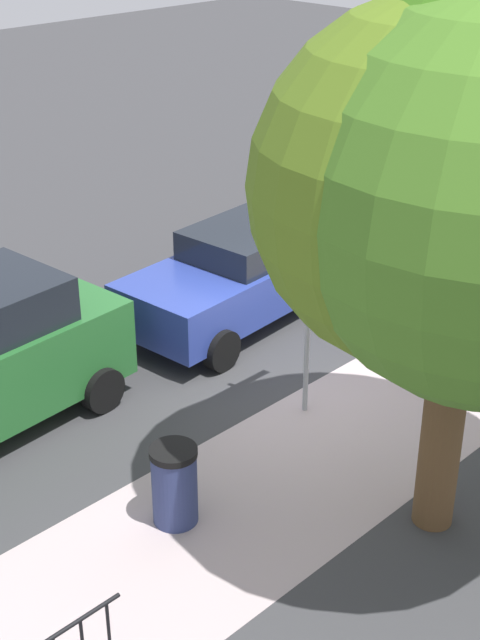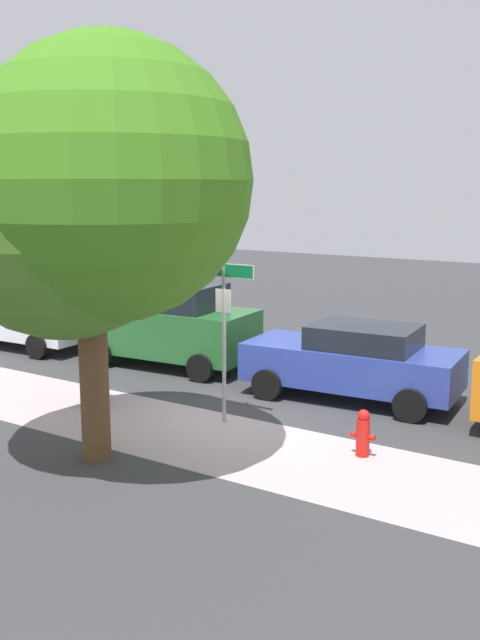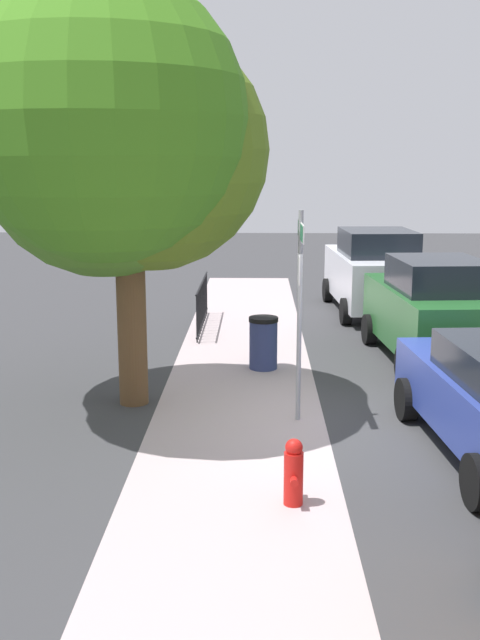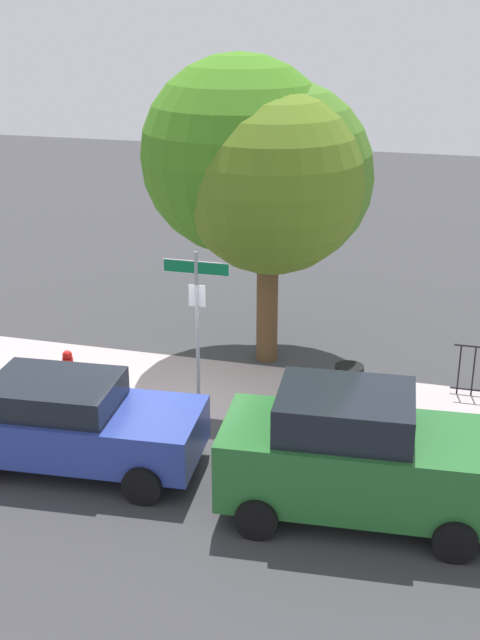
{
  "view_description": "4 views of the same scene",
  "coord_description": "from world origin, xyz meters",
  "px_view_note": "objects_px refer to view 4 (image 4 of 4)",
  "views": [
    {
      "loc": [
        8.33,
        7.29,
        6.79
      ],
      "look_at": [
        1.08,
        0.05,
        1.59
      ],
      "focal_mm": 51.08,
      "sensor_mm": 36.0,
      "label": 1
    },
    {
      "loc": [
        -6.9,
        10.86,
        4.31
      ],
      "look_at": [
        -0.28,
        0.57,
        1.99
      ],
      "focal_mm": 39.94,
      "sensor_mm": 36.0,
      "label": 2
    },
    {
      "loc": [
        -10.48,
        1.02,
        3.8
      ],
      "look_at": [
        0.81,
        1.28,
        1.39
      ],
      "focal_mm": 41.81,
      "sensor_mm": 36.0,
      "label": 3
    },
    {
      "loc": [
        4.71,
        -13.26,
        7.39
      ],
      "look_at": [
        1.03,
        0.27,
        1.94
      ],
      "focal_mm": 46.64,
      "sensor_mm": 36.0,
      "label": 4
    }
  ],
  "objects_px": {
    "car_green": "(357,456)",
    "car_blue": "(69,422)",
    "street_sign": "(197,302)",
    "shade_tree": "(262,170)",
    "fire_hydrant": "(68,369)",
    "trash_bin": "(348,390)"
  },
  "relations": [
    {
      "from": "shade_tree",
      "to": "fire_hydrant",
      "type": "distance_m",
      "value": 5.63
    },
    {
      "from": "trash_bin",
      "to": "car_blue",
      "type": "bearing_deg",
      "value": -143.78
    },
    {
      "from": "street_sign",
      "to": "trash_bin",
      "type": "height_order",
      "value": "street_sign"
    },
    {
      "from": "car_blue",
      "to": "car_green",
      "type": "xyz_separation_m",
      "value": [
        4.8,
        -0.16,
        0.2
      ]
    },
    {
      "from": "street_sign",
      "to": "trash_bin",
      "type": "xyz_separation_m",
      "value": [
        2.81,
        0.5,
        -1.66
      ]
    },
    {
      "from": "street_sign",
      "to": "car_blue",
      "type": "xyz_separation_m",
      "value": [
        -1.42,
        -2.6,
        -1.34
      ]
    },
    {
      "from": "car_blue",
      "to": "street_sign",
      "type": "bearing_deg",
      "value": 57.0
    },
    {
      "from": "street_sign",
      "to": "shade_tree",
      "type": "bearing_deg",
      "value": 78.25
    },
    {
      "from": "shade_tree",
      "to": "fire_hydrant",
      "type": "bearing_deg",
      "value": -143.72
    },
    {
      "from": "car_green",
      "to": "fire_hydrant",
      "type": "relative_size",
      "value": 5.46
    },
    {
      "from": "fire_hydrant",
      "to": "trash_bin",
      "type": "xyz_separation_m",
      "value": [
        5.64,
        0.3,
        0.11
      ]
    },
    {
      "from": "car_green",
      "to": "car_blue",
      "type": "bearing_deg",
      "value": 173.93
    },
    {
      "from": "street_sign",
      "to": "shade_tree",
      "type": "distance_m",
      "value": 3.38
    },
    {
      "from": "shade_tree",
      "to": "car_blue",
      "type": "distance_m",
      "value": 6.55
    },
    {
      "from": "fire_hydrant",
      "to": "car_green",
      "type": "bearing_deg",
      "value": -25.4
    },
    {
      "from": "fire_hydrant",
      "to": "street_sign",
      "type": "bearing_deg",
      "value": -4.01
    },
    {
      "from": "car_green",
      "to": "fire_hydrant",
      "type": "distance_m",
      "value": 6.91
    },
    {
      "from": "street_sign",
      "to": "fire_hydrant",
      "type": "height_order",
      "value": "street_sign"
    },
    {
      "from": "shade_tree",
      "to": "trash_bin",
      "type": "xyz_separation_m",
      "value": [
        2.25,
        -2.19,
        -3.63
      ]
    },
    {
      "from": "shade_tree",
      "to": "car_green",
      "type": "xyz_separation_m",
      "value": [
        2.83,
        -5.44,
        -3.12
      ]
    },
    {
      "from": "trash_bin",
      "to": "fire_hydrant",
      "type": "bearing_deg",
      "value": -176.96
    },
    {
      "from": "street_sign",
      "to": "trash_bin",
      "type": "bearing_deg",
      "value": 10.06
    }
  ]
}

